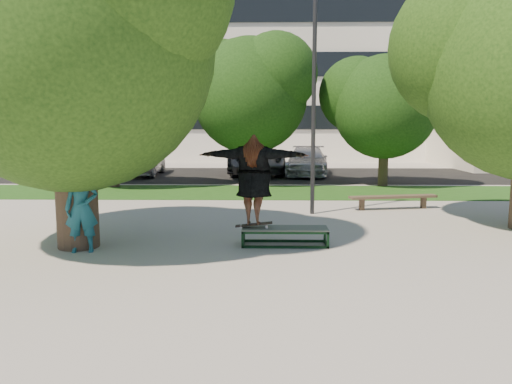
{
  "coord_description": "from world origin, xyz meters",
  "views": [
    {
      "loc": [
        -0.32,
        -9.04,
        2.52
      ],
      "look_at": [
        -0.51,
        0.6,
        1.22
      ],
      "focal_mm": 35.0,
      "sensor_mm": 36.0,
      "label": 1
    }
  ],
  "objects_px": {
    "car_silver_a": "(142,160)",
    "car_grey": "(254,159)",
    "tree_left": "(66,28)",
    "car_dark": "(249,159)",
    "grind_box": "(285,236)",
    "bystander": "(82,208)",
    "car_silver_b": "(307,161)",
    "lamppost": "(314,102)",
    "bench": "(393,198)"
  },
  "relations": [
    {
      "from": "car_silver_a",
      "to": "car_grey",
      "type": "distance_m",
      "value": 5.68
    },
    {
      "from": "tree_left",
      "to": "car_dark",
      "type": "distance_m",
      "value": 16.14
    },
    {
      "from": "grind_box",
      "to": "car_dark",
      "type": "relative_size",
      "value": 0.4
    },
    {
      "from": "bystander",
      "to": "car_silver_a",
      "type": "relative_size",
      "value": 0.38
    },
    {
      "from": "bystander",
      "to": "car_silver_b",
      "type": "height_order",
      "value": "bystander"
    },
    {
      "from": "lamppost",
      "to": "grind_box",
      "type": "distance_m",
      "value": 4.87
    },
    {
      "from": "tree_left",
      "to": "car_silver_b",
      "type": "relative_size",
      "value": 1.45
    },
    {
      "from": "tree_left",
      "to": "grind_box",
      "type": "height_order",
      "value": "tree_left"
    },
    {
      "from": "car_dark",
      "to": "car_silver_b",
      "type": "relative_size",
      "value": 0.93
    },
    {
      "from": "tree_left",
      "to": "lamppost",
      "type": "bearing_deg",
      "value": 36.42
    },
    {
      "from": "car_dark",
      "to": "bystander",
      "type": "bearing_deg",
      "value": -95.32
    },
    {
      "from": "car_silver_a",
      "to": "grind_box",
      "type": "bearing_deg",
      "value": -67.53
    },
    {
      "from": "tree_left",
      "to": "grind_box",
      "type": "distance_m",
      "value": 6.09
    },
    {
      "from": "bystander",
      "to": "car_silver_b",
      "type": "relative_size",
      "value": 0.36
    },
    {
      "from": "bystander",
      "to": "bench",
      "type": "bearing_deg",
      "value": 24.21
    },
    {
      "from": "lamppost",
      "to": "car_silver_a",
      "type": "height_order",
      "value": "lamppost"
    },
    {
      "from": "bystander",
      "to": "car_dark",
      "type": "distance_m",
      "value": 16.14
    },
    {
      "from": "bench",
      "to": "car_silver_b",
      "type": "height_order",
      "value": "car_silver_b"
    },
    {
      "from": "car_grey",
      "to": "bystander",
      "type": "bearing_deg",
      "value": -107.72
    },
    {
      "from": "car_silver_a",
      "to": "car_grey",
      "type": "relative_size",
      "value": 0.81
    },
    {
      "from": "tree_left",
      "to": "car_silver_a",
      "type": "bearing_deg",
      "value": 98.72
    },
    {
      "from": "bystander",
      "to": "car_silver_b",
      "type": "distance_m",
      "value": 16.38
    },
    {
      "from": "car_silver_b",
      "to": "grind_box",
      "type": "bearing_deg",
      "value": -90.27
    },
    {
      "from": "car_dark",
      "to": "car_silver_b",
      "type": "distance_m",
      "value": 2.97
    },
    {
      "from": "bench",
      "to": "car_dark",
      "type": "height_order",
      "value": "car_dark"
    },
    {
      "from": "lamppost",
      "to": "bench",
      "type": "xyz_separation_m",
      "value": [
        2.5,
        0.83,
        -2.8
      ]
    },
    {
      "from": "grind_box",
      "to": "tree_left",
      "type": "bearing_deg",
      "value": -178.09
    },
    {
      "from": "grind_box",
      "to": "car_dark",
      "type": "distance_m",
      "value": 15.32
    },
    {
      "from": "tree_left",
      "to": "car_dark",
      "type": "xyz_separation_m",
      "value": [
        3.12,
        15.41,
        -3.67
      ]
    },
    {
      "from": "bench",
      "to": "car_dark",
      "type": "xyz_separation_m",
      "value": [
        -4.67,
        10.67,
        0.4
      ]
    },
    {
      "from": "grind_box",
      "to": "car_silver_a",
      "type": "relative_size",
      "value": 0.39
    },
    {
      "from": "bystander",
      "to": "bench",
      "type": "xyz_separation_m",
      "value": [
        7.46,
        5.22,
        -0.53
      ]
    },
    {
      "from": "lamppost",
      "to": "bench",
      "type": "bearing_deg",
      "value": 18.31
    },
    {
      "from": "car_dark",
      "to": "car_grey",
      "type": "bearing_deg",
      "value": 4.64
    },
    {
      "from": "tree_left",
      "to": "grind_box",
      "type": "bearing_deg",
      "value": 1.91
    },
    {
      "from": "lamppost",
      "to": "car_grey",
      "type": "xyz_separation_m",
      "value": [
        -1.91,
        11.5,
        -2.36
      ]
    },
    {
      "from": "bystander",
      "to": "car_silver_b",
      "type": "xyz_separation_m",
      "value": [
        5.71,
        15.36,
        -0.17
      ]
    },
    {
      "from": "bystander",
      "to": "tree_left",
      "type": "bearing_deg",
      "value": 113.26
    },
    {
      "from": "lamppost",
      "to": "bystander",
      "type": "distance_m",
      "value": 7.01
    },
    {
      "from": "tree_left",
      "to": "car_dark",
      "type": "relative_size",
      "value": 1.56
    },
    {
      "from": "tree_left",
      "to": "car_grey",
      "type": "bearing_deg",
      "value": 77.62
    },
    {
      "from": "car_silver_b",
      "to": "car_dark",
      "type": "bearing_deg",
      "value": 175.79
    },
    {
      "from": "grind_box",
      "to": "bystander",
      "type": "bearing_deg",
      "value": -171.11
    },
    {
      "from": "car_dark",
      "to": "car_grey",
      "type": "relative_size",
      "value": 0.8
    },
    {
      "from": "tree_left",
      "to": "car_grey",
      "type": "relative_size",
      "value": 1.26
    },
    {
      "from": "grind_box",
      "to": "car_dark",
      "type": "height_order",
      "value": "car_dark"
    },
    {
      "from": "car_dark",
      "to": "grind_box",
      "type": "bearing_deg",
      "value": -80.66
    },
    {
      "from": "lamppost",
      "to": "car_dark",
      "type": "relative_size",
      "value": 1.34
    },
    {
      "from": "bench",
      "to": "car_silver_a",
      "type": "xyz_separation_m",
      "value": [
        -10.04,
        9.94,
        0.44
      ]
    },
    {
      "from": "bench",
      "to": "lamppost",
      "type": "bearing_deg",
      "value": -173.03
    }
  ]
}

